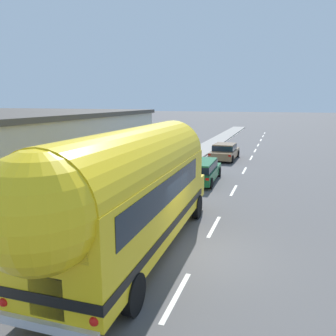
{
  "coord_description": "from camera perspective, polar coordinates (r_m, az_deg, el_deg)",
  "views": [
    {
      "loc": [
        2.27,
        -10.18,
        4.94
      ],
      "look_at": [
        -2.01,
        2.74,
        2.23
      ],
      "focal_mm": 36.09,
      "sensor_mm": 36.0,
      "label": 1
    }
  ],
  "objects": [
    {
      "name": "ground_plane",
      "position": [
        11.54,
        5.37,
        -14.13
      ],
      "size": [
        300.0,
        300.0,
        0.0
      ],
      "primitive_type": "plane",
      "color": "#565454"
    },
    {
      "name": "lane_markings",
      "position": [
        24.45,
        5.96,
        -0.45
      ],
      "size": [
        4.13,
        80.0,
        0.01
      ],
      "color": "silver",
      "rests_on": "ground"
    },
    {
      "name": "sidewalk_slab",
      "position": [
        22.03,
        -1.68,
        -1.5
      ],
      "size": [
        2.21,
        90.0,
        0.15
      ],
      "primitive_type": "cube",
      "color": "gray",
      "rests_on": "ground"
    },
    {
      "name": "painted_bus",
      "position": [
        10.34,
        -6.59,
        -3.58
      ],
      "size": [
        2.77,
        11.51,
        4.12
      ],
      "color": "yellow",
      "rests_on": "ground"
    },
    {
      "name": "car_lead",
      "position": [
        20.86,
        5.63,
        -0.28
      ],
      "size": [
        1.98,
        4.72,
        1.37
      ],
      "color": "#196633",
      "rests_on": "ground"
    },
    {
      "name": "car_second",
      "position": [
        29.29,
        9.54,
        2.86
      ],
      "size": [
        2.1,
        4.61,
        1.37
      ],
      "color": "olive",
      "rests_on": "ground"
    }
  ]
}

